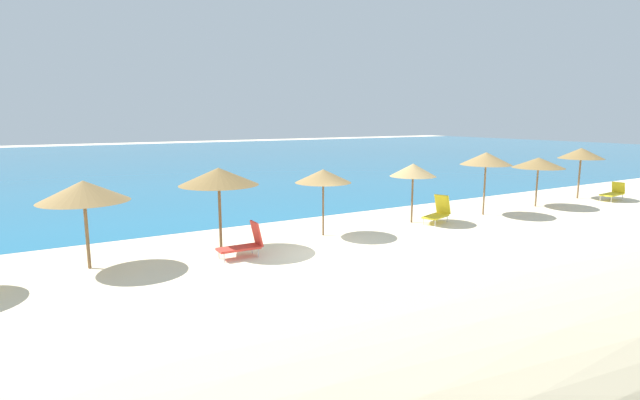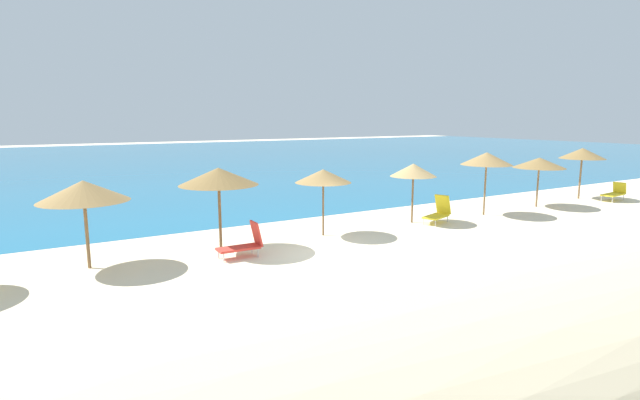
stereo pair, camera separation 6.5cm
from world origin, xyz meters
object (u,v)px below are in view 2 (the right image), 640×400
at_px(beach_umbrella_7, 487,159).
at_px(lounge_chair_4, 615,193).
at_px(beach_umbrella_6, 413,170).
at_px(lounge_chair_3, 244,243).
at_px(lounge_chair_0, 438,212).
at_px(beach_ball, 472,247).
at_px(beach_umbrella_5, 323,176).
at_px(beach_umbrella_3, 83,191).
at_px(beach_umbrella_4, 219,177).
at_px(beach_umbrella_8, 539,163).
at_px(beach_umbrella_9, 582,153).

height_order(beach_umbrella_7, lounge_chair_4, beach_umbrella_7).
relative_size(beach_umbrella_6, lounge_chair_3, 1.77).
relative_size(lounge_chair_0, lounge_chair_3, 1.09).
relative_size(beach_umbrella_7, lounge_chair_4, 1.70).
relative_size(beach_umbrella_7, beach_ball, 8.87).
xyz_separation_m(lounge_chair_4, beach_ball, (-14.57, -3.27, -0.25)).
relative_size(beach_umbrella_5, beach_umbrella_7, 0.88).
bearing_deg(lounge_chair_3, beach_umbrella_3, 74.69).
height_order(beach_umbrella_7, lounge_chair_0, beach_umbrella_7).
xyz_separation_m(beach_umbrella_6, lounge_chair_3, (-8.13, -1.24, -1.80)).
bearing_deg(beach_umbrella_4, lounge_chair_0, -3.19).
distance_m(beach_umbrella_5, beach_umbrella_8, 12.38).
bearing_deg(lounge_chair_4, lounge_chair_3, 83.88).
relative_size(beach_umbrella_8, lounge_chair_0, 1.61).
height_order(beach_umbrella_9, lounge_chair_0, beach_umbrella_9).
bearing_deg(lounge_chair_0, beach_umbrella_4, 67.95).
xyz_separation_m(beach_umbrella_5, beach_umbrella_9, (16.59, 0.08, 0.22)).
height_order(beach_umbrella_3, beach_umbrella_7, beach_umbrella_7).
bearing_deg(beach_umbrella_5, beach_umbrella_8, -1.38).
relative_size(beach_umbrella_5, lounge_chair_0, 1.62).
height_order(beach_umbrella_5, beach_umbrella_8, beach_umbrella_5).
relative_size(beach_umbrella_7, beach_umbrella_9, 1.03).
bearing_deg(lounge_chair_3, lounge_chair_0, -85.36).
bearing_deg(beach_umbrella_3, beach_ball, -22.38).
bearing_deg(beach_umbrella_8, lounge_chair_3, -176.76).
bearing_deg(beach_umbrella_4, beach_umbrella_9, 0.34).
distance_m(beach_umbrella_4, beach_umbrella_7, 12.50).
bearing_deg(beach_umbrella_5, lounge_chair_4, -4.13).
bearing_deg(beach_umbrella_7, beach_umbrella_9, 3.23).
xyz_separation_m(beach_umbrella_4, lounge_chair_0, (9.46, -0.53, -2.05)).
bearing_deg(lounge_chair_0, beach_umbrella_7, -105.30).
relative_size(beach_umbrella_3, beach_umbrella_4, 0.94).
xyz_separation_m(beach_umbrella_5, beach_umbrella_6, (4.45, 0.04, -0.03)).
xyz_separation_m(beach_umbrella_7, lounge_chair_4, (9.21, -0.89, -2.18)).
bearing_deg(beach_umbrella_4, beach_umbrella_7, -1.55).
bearing_deg(beach_umbrella_7, beach_umbrella_5, 177.41).
xyz_separation_m(beach_umbrella_7, beach_umbrella_8, (3.95, 0.08, -0.38)).
bearing_deg(lounge_chair_0, beach_umbrella_6, 38.26).
xyz_separation_m(beach_umbrella_3, beach_umbrella_4, (4.04, -0.10, 0.19)).
xyz_separation_m(beach_umbrella_7, lounge_chair_3, (-12.11, -0.82, -2.14)).
bearing_deg(lounge_chair_3, beach_umbrella_9, -85.75).
relative_size(beach_umbrella_4, beach_umbrella_5, 1.11).
bearing_deg(beach_umbrella_8, beach_ball, -155.45).
xyz_separation_m(lounge_chair_0, lounge_chair_4, (12.25, -0.70, -0.05)).
bearing_deg(beach_ball, beach_umbrella_7, 37.86).
xyz_separation_m(beach_umbrella_3, beach_umbrella_9, (24.70, 0.02, 0.18)).
bearing_deg(beach_ball, beach_umbrella_9, 18.89).
xyz_separation_m(beach_umbrella_4, beach_umbrella_8, (16.44, -0.25, -0.30)).
bearing_deg(lounge_chair_4, beach_umbrella_9, 31.95).
xyz_separation_m(beach_umbrella_7, beach_umbrella_9, (8.16, 0.46, -0.09)).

